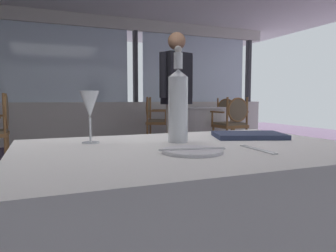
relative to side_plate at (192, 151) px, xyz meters
name	(u,v)px	position (x,y,z in m)	size (l,w,h in m)	color
ground_plane	(110,224)	(0.01, 1.36, -0.76)	(15.33, 15.33, 0.00)	#47384C
window_wall_far	(64,92)	(0.01, 5.78, 0.30)	(9.52, 0.14, 2.63)	beige
foreground_table	(191,249)	(0.06, 0.12, -0.38)	(1.18, 0.83, 0.75)	white
side_plate	(192,151)	(0.00, 0.00, 0.00)	(0.19, 0.19, 0.01)	white
butter_knife	(192,149)	(0.00, 0.00, 0.01)	(0.21, 0.02, 0.00)	silver
dinner_fork	(258,149)	(0.22, -0.04, 0.00)	(0.18, 0.02, 0.00)	silver
water_bottle	(178,103)	(0.06, 0.23, 0.14)	(0.07, 0.07, 0.36)	white
wine_glass	(90,106)	(-0.26, 0.33, 0.13)	(0.07, 0.07, 0.19)	white
menu_book	(248,135)	(0.39, 0.25, 0.01)	(0.29, 0.20, 0.02)	#2D3856
background_table_1	(203,126)	(2.51, 4.54, -0.38)	(1.07, 1.07, 0.75)	white
dining_chair_1_0	(233,120)	(2.56, 3.58, -0.19)	(0.55, 0.49, 0.95)	olive
dining_chair_1_1	(224,116)	(3.31, 5.06, -0.21)	(0.64, 0.65, 0.94)	olive
dining_chair_1_2	(155,117)	(1.65, 4.97, -0.19)	(0.62, 0.64, 0.95)	olive
diner_person_1	(177,93)	(1.15, 2.74, 0.24)	(0.51, 0.30, 1.74)	gray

